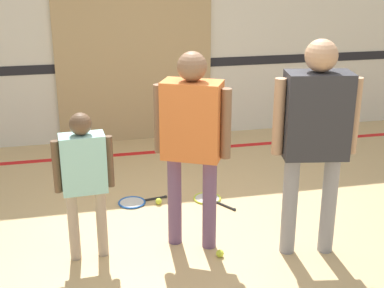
{
  "coord_description": "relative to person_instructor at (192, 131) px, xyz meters",
  "views": [
    {
      "loc": [
        -1.05,
        -4.21,
        2.42
      ],
      "look_at": [
        -0.14,
        -0.14,
        0.94
      ],
      "focal_mm": 50.0,
      "sensor_mm": 36.0,
      "label": 1
    }
  ],
  "objects": [
    {
      "name": "ground_plane",
      "position": [
        0.14,
        0.14,
        -1.06
      ],
      "size": [
        16.0,
        16.0,
        0.0
      ],
      "primitive_type": "plane",
      "color": "tan"
    },
    {
      "name": "wall_back",
      "position": [
        0.14,
        3.04,
        0.54
      ],
      "size": [
        16.0,
        0.07,
        3.2
      ],
      "color": "silver",
      "rests_on": "ground_plane"
    },
    {
      "name": "wall_panel",
      "position": [
        -0.11,
        2.98,
        0.13
      ],
      "size": [
        2.07,
        0.05,
        2.39
      ],
      "color": "tan",
      "rests_on": "ground_plane"
    },
    {
      "name": "floor_stripe",
      "position": [
        0.14,
        2.38,
        -1.06
      ],
      "size": [
        14.4,
        0.1,
        0.01
      ],
      "color": "red",
      "rests_on": "ground_plane"
    },
    {
      "name": "person_instructor",
      "position": [
        0.0,
        0.0,
        0.0
      ],
      "size": [
        0.59,
        0.45,
        1.71
      ],
      "rotation": [
        0.0,
        0.0,
        -0.47
      ],
      "color": "#6B4C70",
      "rests_on": "ground_plane"
    },
    {
      "name": "person_student_left",
      "position": [
        -0.89,
        -0.01,
        -0.27
      ],
      "size": [
        0.48,
        0.22,
        1.27
      ],
      "rotation": [
        0.0,
        0.0,
        0.06
      ],
      "color": "tan",
      "rests_on": "ground_plane"
    },
    {
      "name": "person_student_right",
      "position": [
        0.94,
        -0.33,
        0.07
      ],
      "size": [
        0.68,
        0.37,
        1.83
      ],
      "rotation": [
        0.0,
        0.0,
        2.96
      ],
      "color": "gray",
      "rests_on": "ground_plane"
    },
    {
      "name": "racket_spare_on_floor",
      "position": [
        -0.4,
        0.94,
        -1.05
      ],
      "size": [
        0.54,
        0.33,
        0.03
      ],
      "rotation": [
        0.0,
        0.0,
        0.16
      ],
      "color": "blue",
      "rests_on": "ground_plane"
    },
    {
      "name": "racket_second_spare",
      "position": [
        0.37,
        0.84,
        -1.05
      ],
      "size": [
        0.42,
        0.54,
        0.03
      ],
      "rotation": [
        0.0,
        0.0,
        5.28
      ],
      "color": "#C6D838",
      "rests_on": "ground_plane"
    },
    {
      "name": "tennis_ball_near_instructor",
      "position": [
        0.18,
        -0.26,
        -1.03
      ],
      "size": [
        0.07,
        0.07,
        0.07
      ],
      "primitive_type": "sphere",
      "color": "#CCE038",
      "rests_on": "ground_plane"
    },
    {
      "name": "tennis_ball_by_spare_racket",
      "position": [
        -0.16,
        0.85,
        -1.03
      ],
      "size": [
        0.07,
        0.07,
        0.07
      ],
      "primitive_type": "sphere",
      "color": "#CCE038",
      "rests_on": "ground_plane"
    }
  ]
}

